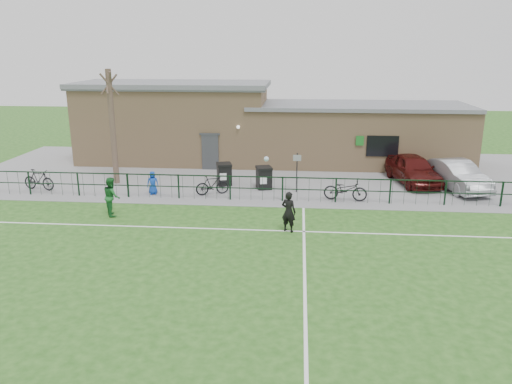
# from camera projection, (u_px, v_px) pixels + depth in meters

# --- Properties ---
(ground) EXTENTS (90.00, 90.00, 0.00)m
(ground) POSITION_uv_depth(u_px,v_px,m) (243.00, 273.00, 16.16)
(ground) COLOR #224E17
(ground) RESTS_ON ground
(paving_strip) EXTENTS (34.00, 13.00, 0.02)m
(paving_strip) POSITION_uv_depth(u_px,v_px,m) (269.00, 173.00, 29.07)
(paving_strip) COLOR slate
(paving_strip) RESTS_ON ground
(pitch_line_touch) EXTENTS (28.00, 0.10, 0.01)m
(pitch_line_touch) POSITION_uv_depth(u_px,v_px,m) (261.00, 202.00, 23.62)
(pitch_line_touch) COLOR white
(pitch_line_touch) RESTS_ON ground
(pitch_line_mid) EXTENTS (28.00, 0.10, 0.01)m
(pitch_line_mid) POSITION_uv_depth(u_px,v_px,m) (254.00, 230.00, 19.98)
(pitch_line_mid) COLOR white
(pitch_line_mid) RESTS_ON ground
(pitch_line_perp) EXTENTS (0.10, 16.00, 0.01)m
(pitch_line_perp) POSITION_uv_depth(u_px,v_px,m) (305.00, 276.00, 15.99)
(pitch_line_perp) COLOR white
(pitch_line_perp) RESTS_ON ground
(perimeter_fence) EXTENTS (28.00, 0.10, 1.20)m
(perimeter_fence) POSITION_uv_depth(u_px,v_px,m) (261.00, 189.00, 23.64)
(perimeter_fence) COLOR black
(perimeter_fence) RESTS_ON ground
(bare_tree) EXTENTS (0.30, 0.30, 6.00)m
(bare_tree) POSITION_uv_depth(u_px,v_px,m) (113.00, 128.00, 26.02)
(bare_tree) COLOR #4A372D
(bare_tree) RESTS_ON ground
(wheelie_bin_left) EXTENTS (0.91, 0.97, 1.07)m
(wheelie_bin_left) POSITION_uv_depth(u_px,v_px,m) (224.00, 175.00, 26.36)
(wheelie_bin_left) COLOR black
(wheelie_bin_left) RESTS_ON paving_strip
(wheelie_bin_right) EXTENTS (0.90, 0.97, 1.07)m
(wheelie_bin_right) POSITION_uv_depth(u_px,v_px,m) (264.00, 178.00, 25.65)
(wheelie_bin_right) COLOR black
(wheelie_bin_right) RESTS_ON paving_strip
(sign_post) EXTENTS (0.07, 0.07, 2.00)m
(sign_post) POSITION_uv_depth(u_px,v_px,m) (297.00, 173.00, 24.89)
(sign_post) COLOR black
(sign_post) RESTS_ON paving_strip
(car_maroon) EXTENTS (2.64, 4.79, 1.54)m
(car_maroon) POSITION_uv_depth(u_px,v_px,m) (413.00, 169.00, 26.59)
(car_maroon) COLOR #400C0B
(car_maroon) RESTS_ON paving_strip
(car_silver) EXTENTS (2.70, 4.72, 1.47)m
(car_silver) POSITION_uv_depth(u_px,v_px,m) (456.00, 175.00, 25.50)
(car_silver) COLOR #96989D
(car_silver) RESTS_ON paving_strip
(bicycle_b) EXTENTS (1.84, 0.86, 1.07)m
(bicycle_b) POSITION_uv_depth(u_px,v_px,m) (39.00, 180.00, 25.39)
(bicycle_b) COLOR black
(bicycle_b) RESTS_ON paving_strip
(bicycle_d) EXTENTS (1.72, 1.08, 1.00)m
(bicycle_d) POSITION_uv_depth(u_px,v_px,m) (212.00, 185.00, 24.58)
(bicycle_d) COLOR black
(bicycle_d) RESTS_ON paving_strip
(bicycle_e) EXTENTS (2.12, 1.01, 1.07)m
(bicycle_e) POSITION_uv_depth(u_px,v_px,m) (345.00, 190.00, 23.64)
(bicycle_e) COLOR black
(bicycle_e) RESTS_ON paving_strip
(spectator_child) EXTENTS (0.64, 0.50, 1.16)m
(spectator_child) POSITION_uv_depth(u_px,v_px,m) (153.00, 183.00, 24.64)
(spectator_child) COLOR #123FAC
(spectator_child) RESTS_ON paving_strip
(goalkeeper_kick) EXTENTS (1.53, 3.19, 2.43)m
(goalkeeper_kick) POSITION_uv_depth(u_px,v_px,m) (288.00, 210.00, 19.67)
(goalkeeper_kick) COLOR black
(goalkeeper_kick) RESTS_ON ground
(outfield_player) EXTENTS (0.97, 1.03, 1.70)m
(outfield_player) POSITION_uv_depth(u_px,v_px,m) (112.00, 196.00, 21.54)
(outfield_player) COLOR #1C6329
(outfield_player) RESTS_ON ground
(ball_ground) EXTENTS (0.23, 0.23, 0.23)m
(ball_ground) POSITION_uv_depth(u_px,v_px,m) (109.00, 200.00, 23.49)
(ball_ground) COLOR silver
(ball_ground) RESTS_ON ground
(clubhouse) EXTENTS (24.25, 5.40, 4.96)m
(clubhouse) POSITION_uv_depth(u_px,v_px,m) (258.00, 127.00, 31.39)
(clubhouse) COLOR tan
(clubhouse) RESTS_ON ground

